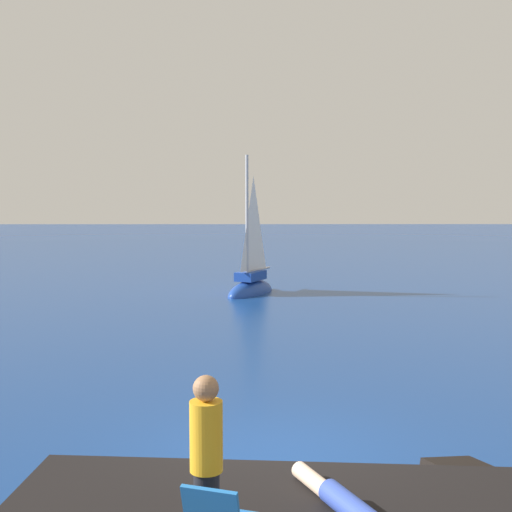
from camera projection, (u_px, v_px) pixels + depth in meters
ground_plane at (273, 462)px, 9.46m from camera, size 160.00×160.00×0.00m
boulder_seaward at (476, 496)px, 8.40m from camera, size 1.44×1.50×0.79m
sailboat_near at (251, 285)px, 25.78m from camera, size 2.36×3.22×5.87m
person_sunbather at (345, 504)px, 6.46m from camera, size 0.86×1.66×0.25m
person_standing at (206, 463)px, 5.58m from camera, size 0.28×0.28×1.62m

